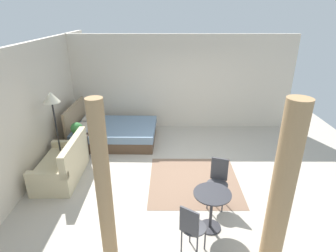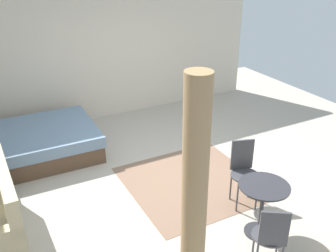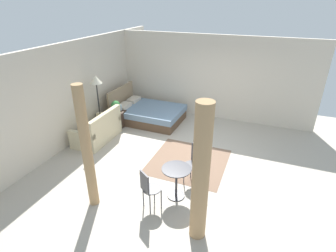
{
  "view_description": "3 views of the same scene",
  "coord_description": "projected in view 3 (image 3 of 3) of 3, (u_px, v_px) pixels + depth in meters",
  "views": [
    {
      "loc": [
        -5.37,
        0.37,
        3.45
      ],
      "look_at": [
        0.72,
        0.39,
        0.86
      ],
      "focal_mm": 29.2,
      "sensor_mm": 36.0,
      "label": 1
    },
    {
      "loc": [
        -4.55,
        2.48,
        3.3
      ],
      "look_at": [
        -0.15,
        0.14,
        0.96
      ],
      "focal_mm": 40.67,
      "sensor_mm": 36.0,
      "label": 2
    },
    {
      "loc": [
        -6.02,
        -1.85,
        3.9
      ],
      "look_at": [
        -0.28,
        0.42,
        0.9
      ],
      "focal_mm": 28.56,
      "sensor_mm": 36.0,
      "label": 3
    }
  ],
  "objects": [
    {
      "name": "ground_plane",
      "position": [
        186.0,
        154.0,
        7.36
      ],
      "size": [
        8.59,
        9.73,
        0.02
      ],
      "primitive_type": "cube",
      "color": "#B2A899"
    },
    {
      "name": "wall_back",
      "position": [
        79.0,
        90.0,
        7.85
      ],
      "size": [
        8.59,
        0.12,
        2.83
      ],
      "primitive_type": "cube",
      "color": "beige",
      "rests_on": "ground"
    },
    {
      "name": "wall_right",
      "position": [
        213.0,
        78.0,
        9.07
      ],
      "size": [
        0.12,
        6.73,
        2.83
      ],
      "primitive_type": "cube",
      "color": "beige",
      "rests_on": "ground"
    },
    {
      "name": "area_rug",
      "position": [
        188.0,
        161.0,
        7.01
      ],
      "size": [
        1.93,
        1.92,
        0.01
      ],
      "primitive_type": "cube",
      "color": "#7F604C",
      "rests_on": "ground"
    },
    {
      "name": "bed",
      "position": [
        147.0,
        113.0,
        9.24
      ],
      "size": [
        1.6,
        2.26,
        1.09
      ],
      "color": "brown",
      "rests_on": "ground"
    },
    {
      "name": "couch",
      "position": [
        98.0,
        131.0,
        7.95
      ],
      "size": [
        1.52,
        0.84,
        0.92
      ],
      "color": "beige",
      "rests_on": "ground"
    },
    {
      "name": "nightstand",
      "position": [
        119.0,
        119.0,
        8.82
      ],
      "size": [
        0.43,
        0.37,
        0.53
      ],
      "color": "#38281E",
      "rests_on": "ground"
    },
    {
      "name": "potted_plant",
      "position": [
        116.0,
        106.0,
        8.53
      ],
      "size": [
        0.29,
        0.29,
        0.4
      ],
      "color": "brown",
      "rests_on": "nightstand"
    },
    {
      "name": "vase",
      "position": [
        120.0,
        107.0,
        8.75
      ],
      "size": [
        0.09,
        0.09,
        0.2
      ],
      "color": "silver",
      "rests_on": "nightstand"
    },
    {
      "name": "floor_lamp",
      "position": [
        96.0,
        84.0,
        7.84
      ],
      "size": [
        0.36,
        0.36,
        1.83
      ],
      "color": "black",
      "rests_on": "ground"
    },
    {
      "name": "balcony_table",
      "position": [
        176.0,
        177.0,
        5.59
      ],
      "size": [
        0.62,
        0.62,
        0.72
      ],
      "color": "#2D2D33",
      "rests_on": "ground"
    },
    {
      "name": "cafe_chair_near_window",
      "position": [
        148.0,
        187.0,
        5.21
      ],
      "size": [
        0.52,
        0.52,
        0.91
      ],
      "color": "#3F3F44",
      "rests_on": "ground"
    },
    {
      "name": "cafe_chair_near_couch",
      "position": [
        195.0,
        160.0,
        6.03
      ],
      "size": [
        0.5,
        0.5,
        0.94
      ],
      "color": "#3F3F44",
      "rests_on": "ground"
    },
    {
      "name": "curtain_left",
      "position": [
        201.0,
        176.0,
        4.32
      ],
      "size": [
        0.29,
        0.29,
        2.57
      ],
      "color": "tan",
      "rests_on": "ground"
    },
    {
      "name": "curtain_right",
      "position": [
        87.0,
        150.0,
        5.06
      ],
      "size": [
        0.2,
        0.2,
        2.57
      ],
      "color": "tan",
      "rests_on": "ground"
    }
  ]
}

